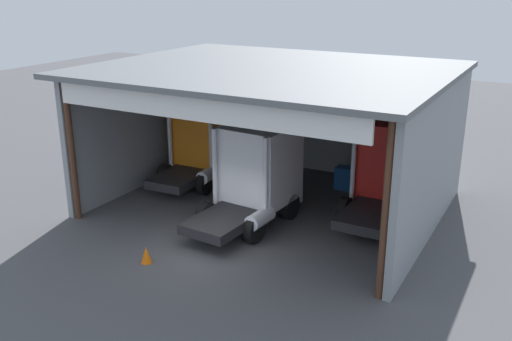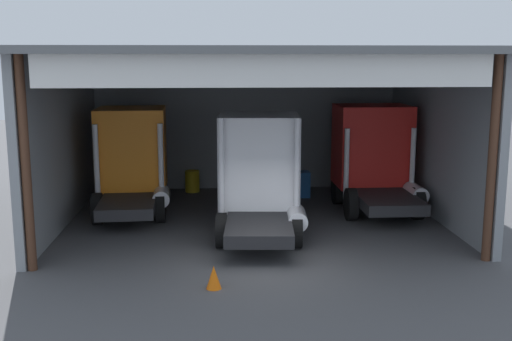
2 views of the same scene
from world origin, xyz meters
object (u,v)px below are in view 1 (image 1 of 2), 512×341
(traffic_cone, at_px, (146,255))
(oil_drum, at_px, (274,159))
(truck_orange_center_bay, at_px, (204,140))
(tool_cart, at_px, (346,178))
(truck_white_center_right_bay, at_px, (256,173))
(truck_red_left_bay, at_px, (390,170))

(traffic_cone, bearing_deg, oil_drum, 94.71)
(truck_orange_center_bay, relative_size, tool_cart, 5.10)
(truck_white_center_right_bay, relative_size, oil_drum, 6.03)
(truck_white_center_right_bay, distance_m, traffic_cone, 5.28)
(traffic_cone, bearing_deg, truck_white_center_right_bay, 73.51)
(oil_drum, height_order, tool_cart, tool_cart)
(truck_red_left_bay, bearing_deg, oil_drum, 154.33)
(truck_orange_center_bay, bearing_deg, truck_red_left_bay, -3.23)
(oil_drum, height_order, traffic_cone, oil_drum)
(truck_orange_center_bay, height_order, traffic_cone, truck_orange_center_bay)
(truck_red_left_bay, relative_size, traffic_cone, 8.79)
(truck_orange_center_bay, bearing_deg, oil_drum, 55.42)
(truck_white_center_right_bay, bearing_deg, truck_red_left_bay, 36.81)
(truck_red_left_bay, distance_m, tool_cart, 3.49)
(truck_orange_center_bay, xyz_separation_m, tool_cart, (6.12, 1.96, -1.41))
(truck_orange_center_bay, xyz_separation_m, traffic_cone, (2.84, -7.67, -1.63))
(truck_white_center_right_bay, distance_m, oil_drum, 6.60)
(tool_cart, distance_m, traffic_cone, 10.17)
(traffic_cone, bearing_deg, truck_red_left_bay, 52.96)
(traffic_cone, bearing_deg, tool_cart, 71.22)
(truck_white_center_right_bay, height_order, traffic_cone, truck_white_center_right_bay)
(truck_orange_center_bay, bearing_deg, truck_white_center_right_bay, -36.52)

